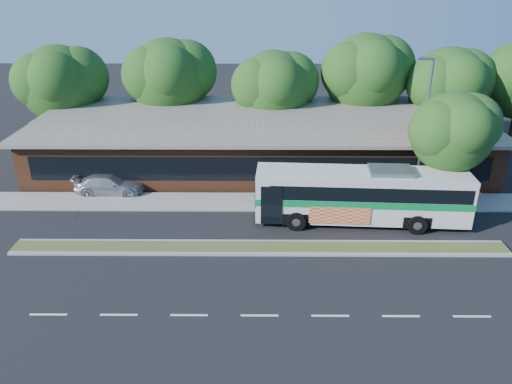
# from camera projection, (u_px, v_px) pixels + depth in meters

# --- Properties ---
(ground) EXTENTS (120.00, 120.00, 0.00)m
(ground) POSITION_uv_depth(u_px,v_px,m) (260.00, 255.00, 25.73)
(ground) COLOR black
(ground) RESTS_ON ground
(median_strip) EXTENTS (26.00, 1.10, 0.15)m
(median_strip) POSITION_uv_depth(u_px,v_px,m) (260.00, 248.00, 26.25)
(median_strip) COLOR #384B1F
(median_strip) RESTS_ON ground
(sidewalk) EXTENTS (44.00, 2.60, 0.12)m
(sidewalk) POSITION_uv_depth(u_px,v_px,m) (260.00, 202.00, 31.57)
(sidewalk) COLOR gray
(sidewalk) RESTS_ON ground
(parking_lot) EXTENTS (14.00, 12.00, 0.01)m
(parking_lot) POSITION_uv_depth(u_px,v_px,m) (4.00, 180.00, 35.01)
(parking_lot) COLOR black
(parking_lot) RESTS_ON ground
(plaza_building) EXTENTS (33.20, 11.20, 4.45)m
(plaza_building) POSITION_uv_depth(u_px,v_px,m) (260.00, 139.00, 36.78)
(plaza_building) COLOR brown
(plaza_building) RESTS_ON ground
(lamp_post) EXTENTS (0.93, 0.18, 9.07)m
(lamp_post) POSITION_uv_depth(u_px,v_px,m) (423.00, 130.00, 29.20)
(lamp_post) COLOR slate
(lamp_post) RESTS_ON ground
(tree_bg_a) EXTENTS (6.47, 5.80, 8.63)m
(tree_bg_a) POSITION_uv_depth(u_px,v_px,m) (66.00, 82.00, 37.34)
(tree_bg_a) COLOR black
(tree_bg_a) RESTS_ON ground
(tree_bg_b) EXTENTS (6.69, 6.00, 9.00)m
(tree_bg_b) POSITION_uv_depth(u_px,v_px,m) (174.00, 76.00, 38.10)
(tree_bg_b) COLOR black
(tree_bg_b) RESTS_ON ground
(tree_bg_c) EXTENTS (6.24, 5.60, 8.26)m
(tree_bg_c) POSITION_uv_depth(u_px,v_px,m) (279.00, 86.00, 37.34)
(tree_bg_c) COLOR black
(tree_bg_c) RESTS_ON ground
(tree_bg_d) EXTENTS (6.91, 6.20, 9.37)m
(tree_bg_d) POSITION_uv_depth(u_px,v_px,m) (371.00, 73.00, 37.90)
(tree_bg_d) COLOR black
(tree_bg_d) RESTS_ON ground
(tree_bg_e) EXTENTS (6.47, 5.80, 8.50)m
(tree_bg_e) POSITION_uv_depth(u_px,v_px,m) (453.00, 84.00, 37.20)
(tree_bg_e) COLOR black
(tree_bg_e) RESTS_ON ground
(transit_bus) EXTENTS (12.18, 3.31, 3.38)m
(transit_bus) POSITION_uv_depth(u_px,v_px,m) (363.00, 192.00, 28.42)
(transit_bus) COLOR silver
(transit_bus) RESTS_ON ground
(sedan) EXTENTS (4.58, 1.95, 1.32)m
(sedan) POSITION_uv_depth(u_px,v_px,m) (110.00, 184.00, 32.68)
(sedan) COLOR #B4B7BC
(sedan) RESTS_ON ground
(sidewalk_tree) EXTENTS (5.21, 4.68, 7.31)m
(sidewalk_tree) POSITION_uv_depth(u_px,v_px,m) (457.00, 130.00, 28.58)
(sidewalk_tree) COLOR black
(sidewalk_tree) RESTS_ON ground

